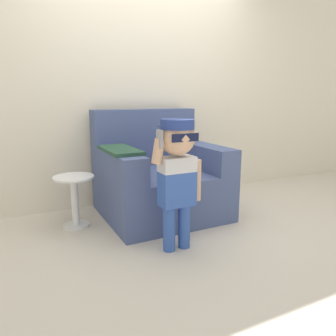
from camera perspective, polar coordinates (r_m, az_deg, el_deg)
ground_plane at (r=3.29m, az=0.57°, el=-8.34°), size 10.00×10.00×0.00m
wall_back at (r=3.71m, az=-4.41°, el=14.44°), size 10.00×0.05×2.60m
armchair at (r=3.28m, az=-1.70°, el=-1.78°), size 1.13×1.04×1.03m
person_child at (r=2.41m, az=1.64°, el=0.59°), size 0.41×0.31×1.00m
side_table at (r=3.06m, az=-15.95°, el=-4.77°), size 0.36×0.36×0.47m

